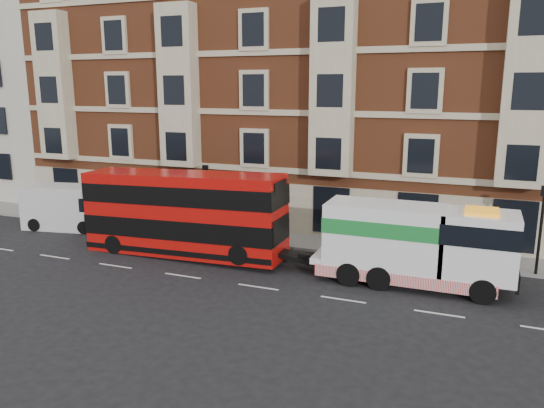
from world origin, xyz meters
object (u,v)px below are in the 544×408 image
at_px(double_decker_bus, 183,212).
at_px(box_van, 67,208).
at_px(pedestrian, 185,220).
at_px(tow_truck, 412,244).

xyz_separation_m(double_decker_bus, box_van, (-9.96, 2.11, -1.03)).
height_order(double_decker_bus, pedestrian, double_decker_bus).
xyz_separation_m(tow_truck, pedestrian, (-13.93, 3.26, -0.95)).
bearing_deg(double_decker_bus, box_van, 168.05).
bearing_deg(tow_truck, box_van, 174.53).
distance_m(tow_truck, pedestrian, 14.33).
bearing_deg(box_van, double_decker_bus, -22.40).
xyz_separation_m(double_decker_bus, tow_truck, (12.06, -0.00, -0.42)).
relative_size(double_decker_bus, pedestrian, 6.30).
bearing_deg(pedestrian, tow_truck, 15.98).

